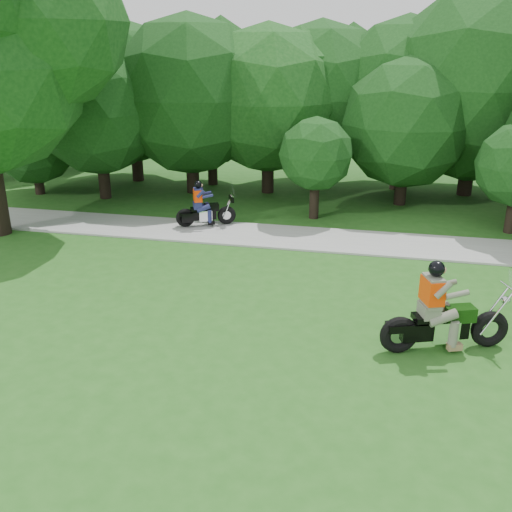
# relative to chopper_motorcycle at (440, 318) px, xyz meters

# --- Properties ---
(ground) EXTENTS (100.00, 100.00, 0.00)m
(ground) POSITION_rel_chopper_motorcycle_xyz_m (-2.38, -1.89, -0.69)
(ground) COLOR #225919
(ground) RESTS_ON ground
(walkway) EXTENTS (60.00, 2.20, 0.06)m
(walkway) POSITION_rel_chopper_motorcycle_xyz_m (-2.38, 6.11, -0.66)
(walkway) COLOR gray
(walkway) RESTS_ON ground
(tree_line) EXTENTS (41.17, 12.10, 7.81)m
(tree_line) POSITION_rel_chopper_motorcycle_xyz_m (-0.84, 12.25, 2.94)
(tree_line) COLOR black
(tree_line) RESTS_ON ground
(chopper_motorcycle) EXTENTS (2.55, 1.29, 1.87)m
(chopper_motorcycle) POSITION_rel_chopper_motorcycle_xyz_m (0.00, 0.00, 0.00)
(chopper_motorcycle) COLOR black
(chopper_motorcycle) RESTS_ON ground
(touring_motorcycle) EXTENTS (1.85, 1.18, 1.49)m
(touring_motorcycle) POSITION_rel_chopper_motorcycle_xyz_m (-6.84, 6.58, -0.09)
(touring_motorcycle) COLOR black
(touring_motorcycle) RESTS_ON walkway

